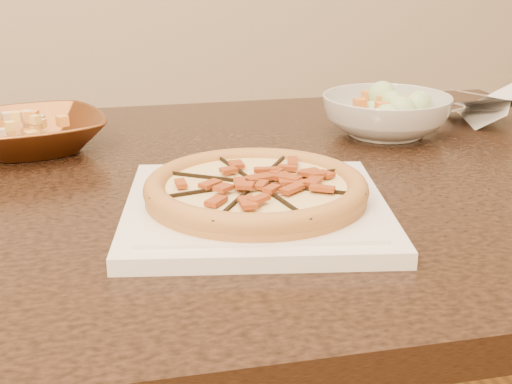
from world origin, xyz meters
TOP-DOWN VIEW (x-y plane):
  - dining_table at (0.12, -0.14)m, footprint 1.40×0.91m
  - plate at (0.20, -0.29)m, footprint 0.34×0.34m
  - pizza at (0.20, -0.29)m, footprint 0.25×0.25m
  - bronze_bowl at (-0.06, 0.05)m, footprint 0.25×0.25m
  - mixed_dish at (-0.06, 0.05)m, footprint 0.11×0.10m
  - salad_bowl at (0.49, 0.01)m, footprint 0.25×0.25m
  - salad at (0.49, 0.01)m, footprint 0.09×0.11m
  - cling_film at (0.69, 0.05)m, footprint 0.17×0.16m

SIDE VIEW (x-z plane):
  - dining_table at x=0.12m, z-range 0.27..1.02m
  - plate at x=0.20m, z-range 0.75..0.77m
  - cling_film at x=0.69m, z-range 0.75..0.80m
  - bronze_bowl at x=-0.06m, z-range 0.75..0.80m
  - salad_bowl at x=0.49m, z-range 0.75..0.81m
  - pizza at x=0.20m, z-range 0.77..0.80m
  - mixed_dish at x=-0.06m, z-range 0.80..0.83m
  - salad at x=0.49m, z-range 0.81..0.85m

